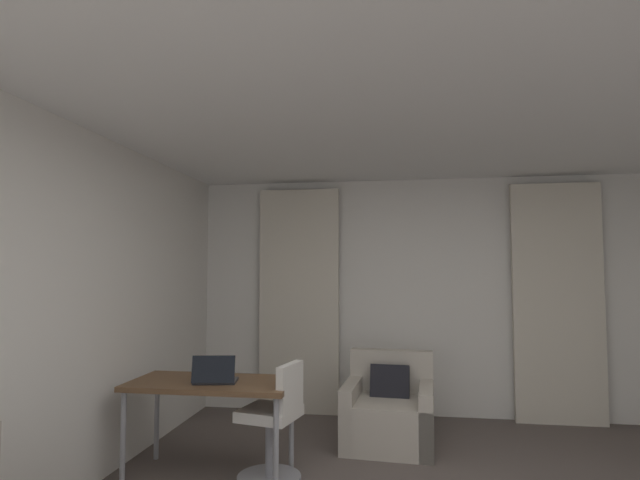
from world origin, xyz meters
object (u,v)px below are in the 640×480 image
armchair (389,413)px  laptop (215,377)px  desk (212,389)px  desk_chair (274,428)px

armchair → laptop: size_ratio=2.37×
desk → laptop: size_ratio=3.51×
desk → laptop: (0.05, -0.08, 0.11)m
desk → desk_chair: bearing=-4.0°
desk → desk_chair: 0.57m
desk_chair → laptop: laptop is taller
armchair → laptop: laptop is taller
armchair → desk_chair: desk_chair is taller
laptop → armchair: bearing=37.2°
armchair → desk: bearing=-146.0°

